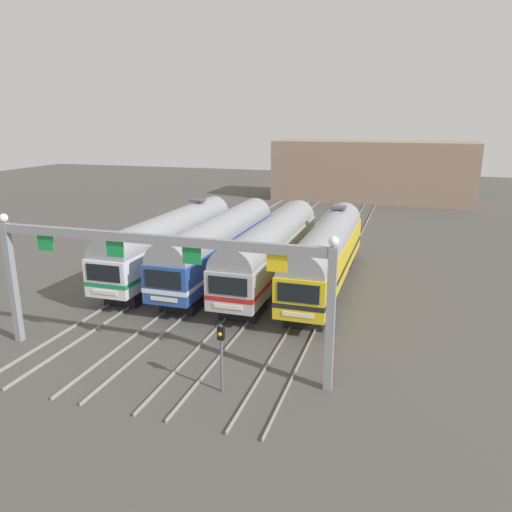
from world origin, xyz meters
TOP-DOWN VIEW (x-y plane):
  - ground_plane at (0.00, 0.00)m, footprint 160.00×160.00m
  - track_bed at (-0.00, 17.00)m, footprint 13.43×70.00m
  - commuter_train_white at (-5.96, -0.00)m, footprint 2.88×18.06m
  - commuter_train_blue at (-1.99, -0.01)m, footprint 2.88×18.06m
  - commuter_train_stainless at (1.99, -0.01)m, footprint 2.88×18.06m
  - commuter_train_yellow at (5.96, -0.00)m, footprint 2.88×18.06m
  - catenary_gantry at (0.00, -13.50)m, footprint 17.17×0.44m
  - yard_signal_mast at (3.98, -15.12)m, footprint 0.28×0.35m
  - maintenance_building at (5.63, 41.85)m, footprint 28.21×10.00m

SIDE VIEW (x-z plane):
  - ground_plane at x=0.00m, z-range 0.00..0.00m
  - track_bed at x=0.00m, z-range 0.00..0.15m
  - yard_signal_mast at x=3.98m, z-range 0.62..3.77m
  - commuter_train_blue at x=-1.99m, z-range 0.30..5.07m
  - commuter_train_stainless at x=1.99m, z-range 0.30..5.07m
  - commuter_train_white at x=-5.96m, z-range 0.16..5.21m
  - commuter_train_yellow at x=5.96m, z-range 0.16..5.21m
  - maintenance_building at x=5.63m, z-range 0.00..8.55m
  - catenary_gantry at x=0.00m, z-range 1.61..8.58m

